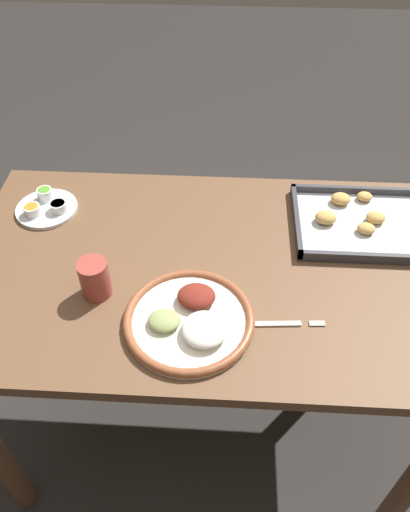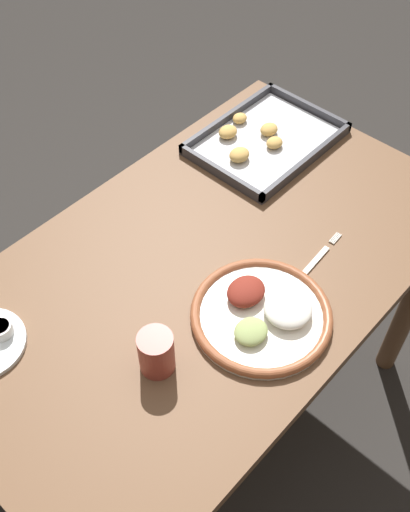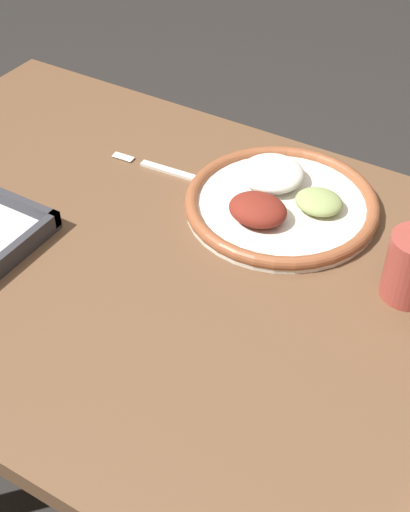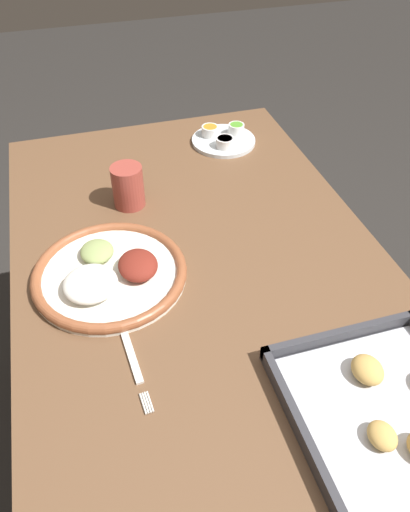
{
  "view_description": "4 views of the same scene",
  "coord_description": "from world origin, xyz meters",
  "px_view_note": "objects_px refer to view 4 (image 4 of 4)",
  "views": [
    {
      "loc": [
        0.04,
        -0.83,
        1.64
      ],
      "look_at": [
        -0.01,
        0.0,
        0.8
      ],
      "focal_mm": 35.0,
      "sensor_mm": 36.0,
      "label": 1
    },
    {
      "loc": [
        -0.61,
        -0.55,
        1.77
      ],
      "look_at": [
        -0.01,
        0.0,
        0.8
      ],
      "focal_mm": 42.0,
      "sensor_mm": 36.0,
      "label": 2
    },
    {
      "loc": [
        -0.37,
        0.59,
        1.42
      ],
      "look_at": [
        -0.01,
        0.0,
        0.8
      ],
      "focal_mm": 50.0,
      "sensor_mm": 36.0,
      "label": 3
    },
    {
      "loc": [
        0.64,
        -0.19,
        1.42
      ],
      "look_at": [
        -0.01,
        0.0,
        0.8
      ],
      "focal_mm": 35.0,
      "sensor_mm": 36.0,
      "label": 4
    }
  ],
  "objects_px": {
    "dinner_plate": "(109,273)",
    "saucer_plate": "(224,138)",
    "fork": "(129,347)",
    "drinking_cup": "(128,186)",
    "baking_tray": "(403,431)"
  },
  "relations": [
    {
      "from": "baking_tray",
      "to": "drinking_cup",
      "type": "distance_m",
      "value": 0.7
    },
    {
      "from": "drinking_cup",
      "to": "saucer_plate",
      "type": "bearing_deg",
      "value": 125.09
    },
    {
      "from": "fork",
      "to": "baking_tray",
      "type": "xyz_separation_m",
      "value": [
        0.26,
        0.34,
        0.01
      ]
    },
    {
      "from": "baking_tray",
      "to": "fork",
      "type": "bearing_deg",
      "value": -127.27
    },
    {
      "from": "baking_tray",
      "to": "drinking_cup",
      "type": "relative_size",
      "value": 3.98
    },
    {
      "from": "dinner_plate",
      "to": "saucer_plate",
      "type": "relative_size",
      "value": 1.75
    },
    {
      "from": "dinner_plate",
      "to": "baking_tray",
      "type": "distance_m",
      "value": 0.54
    },
    {
      "from": "fork",
      "to": "drinking_cup",
      "type": "relative_size",
      "value": 2.45
    },
    {
      "from": "dinner_plate",
      "to": "saucer_plate",
      "type": "distance_m",
      "value": 0.55
    },
    {
      "from": "fork",
      "to": "drinking_cup",
      "type": "bearing_deg",
      "value": 165.56
    },
    {
      "from": "dinner_plate",
      "to": "baking_tray",
      "type": "height_order",
      "value": "dinner_plate"
    },
    {
      "from": "dinner_plate",
      "to": "saucer_plate",
      "type": "height_order",
      "value": "dinner_plate"
    },
    {
      "from": "fork",
      "to": "drinking_cup",
      "type": "height_order",
      "value": "drinking_cup"
    },
    {
      "from": "dinner_plate",
      "to": "drinking_cup",
      "type": "relative_size",
      "value": 3.07
    },
    {
      "from": "baking_tray",
      "to": "saucer_plate",
      "type": "bearing_deg",
      "value": 179.09
    }
  ]
}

